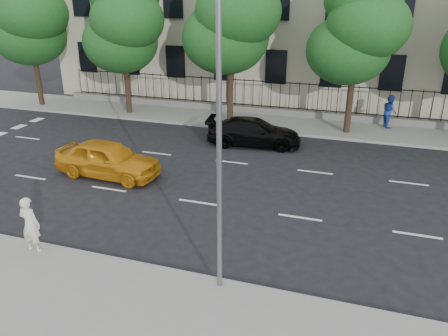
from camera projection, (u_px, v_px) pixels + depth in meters
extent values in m
plane|color=black|center=(172.00, 234.00, 14.93)|extent=(120.00, 120.00, 0.00)
cube|color=gray|center=(108.00, 307.00, 11.38)|extent=(60.00, 4.00, 0.15)
cube|color=gray|center=(264.00, 122.00, 27.22)|extent=(60.00, 4.00, 0.15)
cube|color=slate|center=(270.00, 111.00, 28.61)|extent=(30.00, 0.50, 0.40)
cube|color=black|center=(270.00, 106.00, 28.49)|extent=(28.80, 0.05, 0.05)
cube|color=black|center=(272.00, 82.00, 27.88)|extent=(28.80, 0.05, 0.05)
cylinder|color=slate|center=(219.00, 149.00, 10.61)|extent=(0.14, 0.14, 8.00)
cylinder|color=#382619|center=(39.00, 82.00, 30.44)|extent=(0.36, 0.36, 3.15)
ellipsoid|color=#1A501E|center=(29.00, 35.00, 29.62)|extent=(4.94, 4.94, 4.06)
ellipsoid|color=#1A501E|center=(32.00, 13.00, 28.38)|extent=(4.68, 4.68, 3.85)
cylinder|color=#382619|center=(128.00, 90.00, 28.48)|extent=(0.36, 0.36, 2.97)
ellipsoid|color=#1A501E|center=(121.00, 42.00, 27.72)|extent=(4.75, 4.75, 3.90)
ellipsoid|color=#1A501E|center=(127.00, 20.00, 26.50)|extent=(4.50, 4.50, 3.70)
cylinder|color=#382619|center=(230.00, 95.00, 26.42)|extent=(0.36, 0.36, 3.32)
ellipsoid|color=#1A501E|center=(225.00, 38.00, 25.55)|extent=(5.13, 5.13, 4.21)
ellipsoid|color=#1A501E|center=(238.00, 12.00, 24.29)|extent=(4.86, 4.86, 4.00)
cylinder|color=#382619|center=(349.00, 106.00, 24.48)|extent=(0.36, 0.36, 3.08)
ellipsoid|color=#1A501E|center=(348.00, 50.00, 23.72)|extent=(4.56, 4.56, 3.74)
ellipsoid|color=#1A501E|center=(368.00, 26.00, 22.52)|extent=(4.32, 4.32, 3.55)
imported|color=orange|center=(108.00, 159.00, 19.28)|extent=(4.83, 2.13, 1.62)
imported|color=black|center=(254.00, 132.00, 23.15)|extent=(5.19, 2.61, 1.45)
imported|color=beige|center=(30.00, 224.00, 13.39)|extent=(0.68, 0.45, 1.84)
imported|color=#203A96|center=(390.00, 111.00, 25.60)|extent=(0.99, 1.12, 1.92)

